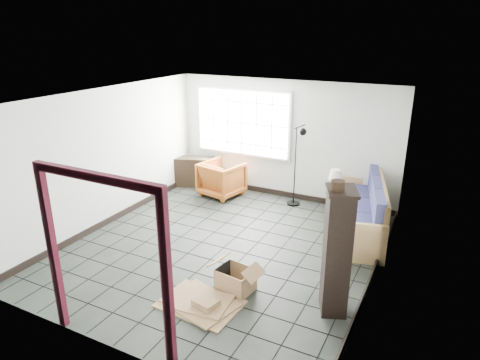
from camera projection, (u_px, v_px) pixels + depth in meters
The scene contains 15 objects.
ground at pixel (224, 248), 7.43m from camera, with size 5.50×5.50×0.00m, color black.
room_shell at pixel (223, 155), 6.89m from camera, with size 5.02×5.52×2.61m.
window_panel at pixel (242, 123), 9.58m from camera, with size 2.32×0.08×1.52m.
doorway_trim at pixel (103, 243), 4.70m from camera, with size 1.80×0.08×2.20m.
futon_sofa at pixel (361, 214), 7.86m from camera, with size 1.40×2.47×1.03m.
armchair at pixel (222, 177), 9.63m from camera, with size 0.84×0.78×0.86m, color maroon.
side_table at pixel (338, 193), 8.72m from camera, with size 0.56×0.56×0.51m.
table_lamp at pixel (336, 176), 8.58m from camera, with size 0.36×0.36×0.42m.
projector at pixel (338, 186), 8.73m from camera, with size 0.28×0.24×0.09m.
floor_lamp at pixel (298, 163), 8.83m from camera, with size 0.48×0.47×1.81m.
console_shelf at pixel (194, 172), 10.24m from camera, with size 0.97×0.64×0.70m.
tall_shelf at pixel (337, 251), 5.52m from camera, with size 0.52×0.58×1.75m.
pot at pixel (338, 186), 5.16m from camera, with size 0.17×0.17×0.13m.
open_box at pixel (236, 279), 6.20m from camera, with size 0.85×0.49×0.45m.
cardboard_pile at pixel (201, 303), 5.88m from camera, with size 1.13×0.92×0.16m.
Camera 1 is at (3.26, -5.74, 3.61)m, focal length 32.00 mm.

